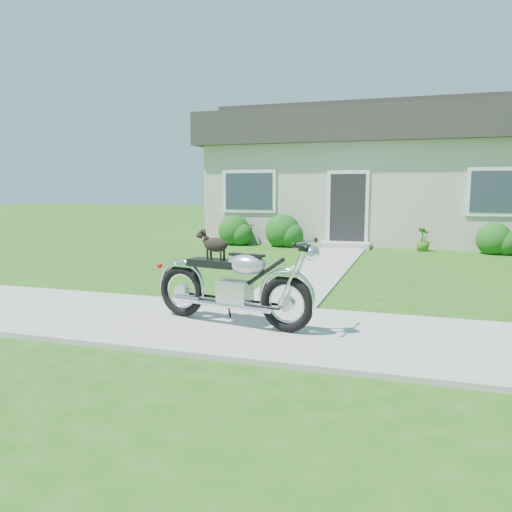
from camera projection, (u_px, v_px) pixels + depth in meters
The scene contains 8 objects.
ground at pixel (375, 340), 5.62m from camera, with size 80.00×80.00×0.00m, color #235114.
sidewalk at pixel (375, 338), 5.61m from camera, with size 24.00×2.20×0.04m, color #9E9B93.
walkway at pixel (322, 266), 10.79m from camera, with size 1.20×8.00×0.03m, color #9E9B93.
house at pixel (405, 174), 16.65m from camera, with size 12.60×7.03×4.50m.
shrub_row at pixel (376, 235), 13.78m from camera, with size 10.59×1.02×1.02m.
potted_plant_left at pixel (242, 232), 15.01m from camera, with size 0.70×0.61×0.78m, color #154F19.
potted_plant_right at pixel (423, 239), 13.46m from camera, with size 0.37×0.37×0.66m, color #3D711F.
motorcycle_with_dog at pixel (234, 284), 6.05m from camera, with size 2.21×0.74×1.13m.
Camera 1 is at (0.38, -5.59, 1.69)m, focal length 35.00 mm.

